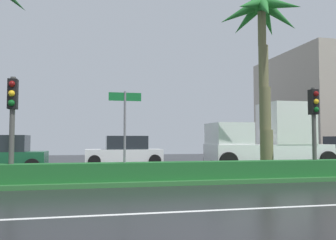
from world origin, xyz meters
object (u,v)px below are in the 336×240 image
at_px(palm_tree_centre_left, 262,31).
at_px(traffic_signal_median_left, 12,110).
at_px(street_name_sign, 125,123).
at_px(car_in_traffic_second, 125,152).
at_px(box_truck_lead, 269,139).
at_px(traffic_signal_median_right, 314,115).

xyz_separation_m(palm_tree_centre_left, traffic_signal_median_left, (-9.46, -1.53, -3.63)).
distance_m(palm_tree_centre_left, street_name_sign, 7.31).
xyz_separation_m(car_in_traffic_second, box_truck_lead, (7.33, -3.19, 0.72)).
height_order(traffic_signal_median_left, car_in_traffic_second, traffic_signal_median_left).
bearing_deg(box_truck_lead, street_name_sign, 32.80).
xyz_separation_m(traffic_signal_median_right, car_in_traffic_second, (-6.43, 8.40, -1.64)).
relative_size(traffic_signal_median_right, street_name_sign, 1.12).
height_order(street_name_sign, box_truck_lead, box_truck_lead).
bearing_deg(car_in_traffic_second, traffic_signal_median_right, 127.44).
relative_size(palm_tree_centre_left, box_truck_lead, 1.19).
bearing_deg(street_name_sign, traffic_signal_median_left, 179.69).
bearing_deg(palm_tree_centre_left, box_truck_lead, 59.01).
relative_size(traffic_signal_median_right, box_truck_lead, 0.52).
relative_size(street_name_sign, car_in_traffic_second, 0.70).
relative_size(traffic_signal_median_left, car_in_traffic_second, 0.78).
bearing_deg(street_name_sign, box_truck_lead, 32.80).
height_order(traffic_signal_median_left, street_name_sign, traffic_signal_median_left).
relative_size(traffic_signal_median_right, car_in_traffic_second, 0.78).
bearing_deg(box_truck_lead, car_in_traffic_second, -23.55).
xyz_separation_m(palm_tree_centre_left, car_in_traffic_second, (-5.12, 6.86, -5.28)).
distance_m(palm_tree_centre_left, traffic_signal_median_left, 10.25).
height_order(traffic_signal_median_left, box_truck_lead, traffic_signal_median_left).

